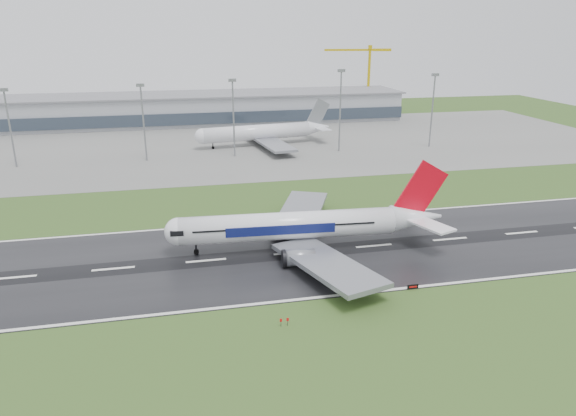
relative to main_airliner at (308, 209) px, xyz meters
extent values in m
plane|color=#2D4B1B|center=(-24.19, -2.45, -9.83)|extent=(520.00, 520.00, 0.00)
cube|color=black|center=(-24.19, -2.45, -9.78)|extent=(400.00, 45.00, 0.10)
cube|color=slate|center=(-24.19, 122.55, -9.79)|extent=(400.00, 130.00, 0.08)
cube|color=#8F929A|center=(-24.19, 182.55, -2.33)|extent=(240.00, 36.00, 15.00)
cylinder|color=gray|center=(-88.29, 97.55, 4.17)|extent=(0.64, 0.64, 28.00)
cylinder|color=gray|center=(-40.68, 97.55, 4.46)|extent=(0.64, 0.64, 28.60)
cylinder|color=gray|center=(-5.86, 97.55, 5.03)|extent=(0.64, 0.64, 29.74)
cylinder|color=gray|center=(38.50, 97.55, 6.50)|extent=(0.64, 0.64, 32.68)
cylinder|color=gray|center=(80.04, 97.55, 5.32)|extent=(0.64, 0.64, 30.31)
camera|label=1|loc=(-28.94, -111.58, 39.81)|focal=32.73mm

